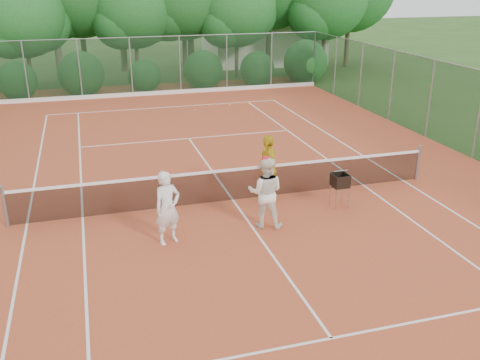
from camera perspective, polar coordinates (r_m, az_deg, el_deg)
The scene contains 13 objects.
ground at distance 15.13m, azimuth -0.74°, elevation -2.27°, with size 120.00×120.00×0.00m, color #2B4D1B.
clay_court at distance 15.12m, azimuth -0.74°, elevation -2.23°, with size 18.00×36.00×0.02m, color #B34B29.
club_building at distance 39.74m, azimuth 2.50°, elevation 14.53°, with size 8.00×5.00×3.00m, color beige.
tennis_net at distance 14.92m, azimuth -0.75°, elevation -0.39°, with size 11.97×0.10×1.10m.
player_white at distance 12.57m, azimuth -7.73°, elevation -2.97°, with size 0.65×0.43×1.78m, color white.
player_center_grp at distance 13.27m, azimuth 2.74°, elevation -1.31°, with size 1.09×0.99×1.87m.
player_yellow at distance 14.95m, azimuth 3.00°, elevation 1.36°, with size 1.10×0.46×1.87m, color gold.
ball_hopper at distance 14.69m, azimuth 10.64°, elevation -0.11°, with size 0.42×0.42×0.95m.
stray_ball_a at distance 25.52m, azimuth -4.78°, elevation 7.52°, with size 0.07×0.07×0.07m, color #B2C82E.
stray_ball_b at distance 26.38m, azimuth -1.12°, elevation 8.04°, with size 0.07×0.07×0.07m, color #CCE635.
stray_ball_c at distance 26.38m, azimuth -3.23°, elevation 8.01°, with size 0.07×0.07×0.07m, color yellow.
court_markings at distance 15.12m, azimuth -0.74°, elevation -2.19°, with size 11.03×23.83×0.01m.
fence_back at distance 28.97m, azimuth -8.97°, elevation 11.92°, with size 18.07×0.07×3.00m.
Camera 1 is at (-3.73, -13.38, 5.98)m, focal length 40.00 mm.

